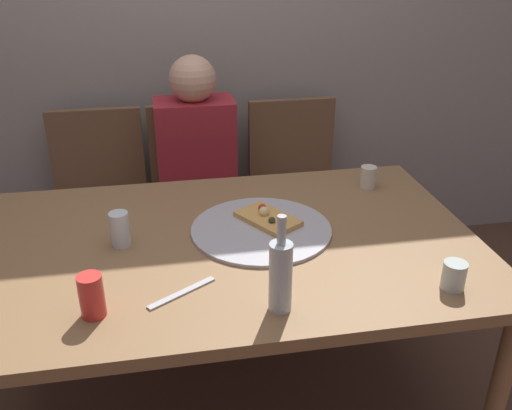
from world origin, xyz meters
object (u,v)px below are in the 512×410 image
Objects in this scene: chair_middle at (197,187)px; chair_left at (100,194)px; wine_glass at (120,229)px; table_knife at (182,293)px; wine_bottle at (281,275)px; tumbler_far at (368,177)px; tumbler_near at (454,276)px; chair_right at (296,180)px; dining_table at (225,258)px; pizza_tray at (261,229)px; soda_can at (92,296)px; guest_in_sweater at (199,175)px; pizza_slice_last at (267,218)px.

chair_left is at bearing 0.00° from chair_middle.
wine_glass reaches higher than table_knife.
wine_bottle reaches higher than chair_middle.
chair_middle reaches higher than tumbler_far.
tumbler_far is (0.01, 0.71, 0.00)m from tumbler_near.
tumbler_near is 0.09× the size of chair_right.
tumbler_near is at bearing -32.19° from dining_table.
tumbler_far is 0.40× the size of table_knife.
chair_right reaches higher than table_knife.
soda_can reaches higher than pizza_tray.
tumbler_near is 1.00m from soda_can.
table_knife is at bearing 82.81° from guest_in_sweater.
table_knife is at bearing 62.13° from chair_right.
wine_bottle reaches higher than chair_right.
dining_table is at bearing 91.41° from chair_middle.
dining_table is 20.15× the size of tumbler_near.
chair_left reaches higher than pizza_slice_last.
pizza_tray is at bearing 16.43° from table_knife.
soda_can is (-1.01, -0.66, 0.02)m from tumbler_far.
guest_in_sweater reaches higher than tumbler_near.
guest_in_sweater reaches higher than dining_table.
tumbler_far is 0.07× the size of guest_in_sweater.
tumbler_far is at bearing 89.13° from tumbler_near.
dining_table is at bearing 147.81° from tumbler_near.
pizza_tray is 1.70× the size of wine_bottle.
table_knife is (0.18, -0.31, -0.05)m from wine_glass.
chair_middle is (-0.64, 0.60, -0.26)m from tumbler_far.
wine_bottle is 1.47m from chair_left.
soda_can is 0.14× the size of chair_middle.
wine_bottle is 3.39× the size of tumbler_near.
chair_middle reaches higher than pizza_tray.
wine_bottle is at bearing 95.40° from chair_middle.
soda_can is (-0.06, -0.36, 0.00)m from wine_glass.
chair_right reaches higher than tumbler_near.
wine_bottle reaches higher than tumbler_near.
table_knife is (-0.32, -0.37, -0.02)m from pizza_slice_last.
dining_table is 0.16m from pizza_tray.
pizza_tray is 0.56m from tumbler_far.
wine_glass is (-0.95, -0.29, 0.01)m from tumbler_far.
tumbler_far is 0.91m from chair_middle.
tumbler_far reaches higher than pizza_slice_last.
wine_bottle is at bearing -75.44° from dining_table.
chair_right reaches higher than tumbler_far.
pizza_slice_last is 0.49m from table_knife.
wine_glass is (-0.50, -0.06, 0.03)m from pizza_slice_last.
guest_in_sweater is (-0.12, 1.16, -0.20)m from wine_bottle.
wine_glass reaches higher than pizza_tray.
dining_table is 3.50× the size of pizza_tray.
tumbler_far is 0.10× the size of chair_right.
chair_left is 0.51m from guest_in_sweater.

